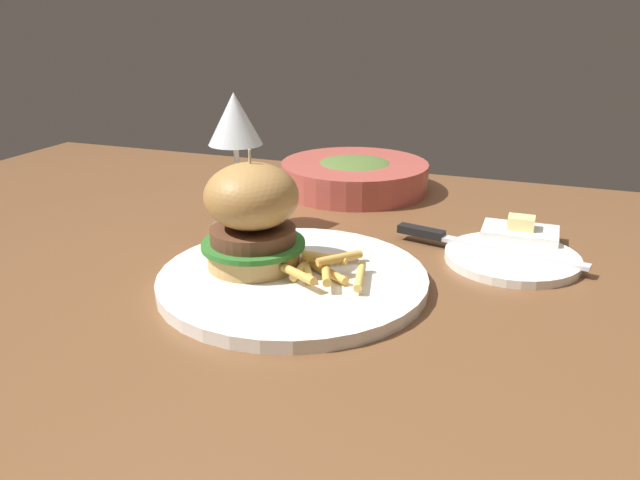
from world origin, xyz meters
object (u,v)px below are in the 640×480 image
object	(u,v)px
butter_dish	(520,235)
wine_glass	(235,127)
table_knife	(470,243)
bread_plate	(512,258)
burger_sandwich	(252,216)
main_plate	(293,279)
soup_bowl	(354,175)

from	to	relation	value
butter_dish	wine_glass	bearing A→B (deg)	-168.96
table_knife	bread_plate	bearing A→B (deg)	-12.88
bread_plate	burger_sandwich	bearing A→B (deg)	-151.70
table_knife	butter_dish	size ratio (longest dim) A/B	2.49
main_plate	table_knife	bearing A→B (deg)	43.89
main_plate	butter_dish	size ratio (longest dim) A/B	3.13
table_knife	soup_bowl	world-z (taller)	soup_bowl
burger_sandwich	bread_plate	distance (m)	0.31
bread_plate	butter_dish	size ratio (longest dim) A/B	1.69
soup_bowl	bread_plate	bearing A→B (deg)	-40.68
burger_sandwich	butter_dish	size ratio (longest dim) A/B	1.40
table_knife	wine_glass	bearing A→B (deg)	-177.17
wine_glass	burger_sandwich	bearing A→B (deg)	-57.28
burger_sandwich	butter_dish	bearing A→B (deg)	37.84
table_knife	soup_bowl	distance (m)	0.30
main_plate	wine_glass	xyz separation A→B (m)	(-0.14, 0.14, 0.13)
bread_plate	main_plate	bearing A→B (deg)	-145.55
burger_sandwich	bread_plate	size ratio (longest dim) A/B	0.83
main_plate	burger_sandwich	size ratio (longest dim) A/B	2.23
main_plate	table_knife	size ratio (longest dim) A/B	1.26
wine_glass	soup_bowl	world-z (taller)	wine_glass
butter_dish	soup_bowl	size ratio (longest dim) A/B	0.39
main_plate	soup_bowl	xyz separation A→B (m)	(-0.05, 0.38, 0.02)
main_plate	wine_glass	distance (m)	0.24
burger_sandwich	table_knife	world-z (taller)	burger_sandwich
wine_glass	soup_bowl	xyz separation A→B (m)	(0.09, 0.23, -0.11)
main_plate	soup_bowl	world-z (taller)	soup_bowl
bread_plate	butter_dish	bearing A→B (deg)	86.43
bread_plate	table_knife	world-z (taller)	table_knife
wine_glass	soup_bowl	size ratio (longest dim) A/B	0.76
table_knife	burger_sandwich	bearing A→B (deg)	-144.34
wine_glass	bread_plate	bearing A→B (deg)	0.58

